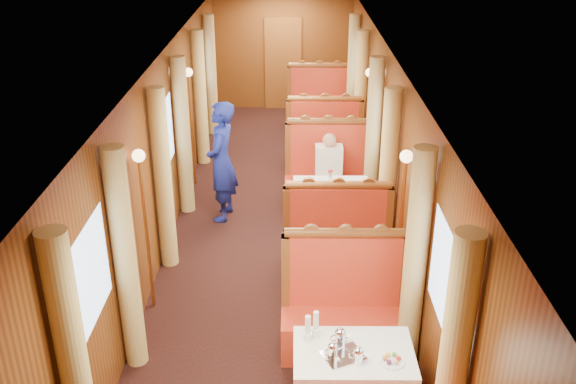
{
  "coord_description": "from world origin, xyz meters",
  "views": [
    {
      "loc": [
        0.21,
        -7.97,
        4.34
      ],
      "look_at": [
        0.16,
        -0.85,
        1.05
      ],
      "focal_mm": 40.0,
      "sensor_mm": 36.0,
      "label": 1
    }
  ],
  "objects_px": {
    "steward": "(222,162)",
    "banquette_far_fwd": "(323,144)",
    "table_mid": "(331,211)",
    "fruit_plate": "(392,360)",
    "banquette_far_aft": "(319,109)",
    "rose_vase_far": "(322,100)",
    "passenger": "(329,164)",
    "tea_tray": "(343,356)",
    "rose_vase_mid": "(330,175)",
    "banquette_mid_aft": "(328,178)",
    "teapot_back": "(340,339)",
    "table_far": "(321,128)",
    "banquette_near_aft": "(344,314)",
    "teapot_left": "(332,352)",
    "teapot_right": "(358,357)",
    "banquette_mid_fwd": "(336,244)"
  },
  "relations": [
    {
      "from": "banquette_mid_aft",
      "to": "teapot_back",
      "type": "distance_m",
      "value": 4.45
    },
    {
      "from": "table_far",
      "to": "passenger",
      "type": "height_order",
      "value": "passenger"
    },
    {
      "from": "passenger",
      "to": "tea_tray",
      "type": "bearing_deg",
      "value": -91.29
    },
    {
      "from": "teapot_right",
      "to": "fruit_plate",
      "type": "relative_size",
      "value": 0.65
    },
    {
      "from": "table_far",
      "to": "tea_tray",
      "type": "relative_size",
      "value": 3.09
    },
    {
      "from": "banquette_mid_fwd",
      "to": "rose_vase_far",
      "type": "height_order",
      "value": "banquette_mid_fwd"
    },
    {
      "from": "table_far",
      "to": "banquette_far_fwd",
      "type": "relative_size",
      "value": 0.78
    },
    {
      "from": "teapot_right",
      "to": "fruit_plate",
      "type": "height_order",
      "value": "teapot_right"
    },
    {
      "from": "steward",
      "to": "passenger",
      "type": "xyz_separation_m",
      "value": [
        1.55,
        0.26,
        -0.14
      ]
    },
    {
      "from": "passenger",
      "to": "teapot_back",
      "type": "bearing_deg",
      "value": -91.61
    },
    {
      "from": "banquette_far_fwd",
      "to": "fruit_plate",
      "type": "distance_m",
      "value": 6.13
    },
    {
      "from": "banquette_near_aft",
      "to": "banquette_far_fwd",
      "type": "height_order",
      "value": "same"
    },
    {
      "from": "table_mid",
      "to": "banquette_mid_fwd",
      "type": "height_order",
      "value": "banquette_mid_fwd"
    },
    {
      "from": "steward",
      "to": "banquette_far_fwd",
      "type": "bearing_deg",
      "value": 148.27
    },
    {
      "from": "banquette_far_aft",
      "to": "rose_vase_far",
      "type": "distance_m",
      "value": 1.15
    },
    {
      "from": "banquette_far_aft",
      "to": "teapot_back",
      "type": "distance_m",
      "value": 7.94
    },
    {
      "from": "tea_tray",
      "to": "teapot_left",
      "type": "height_order",
      "value": "teapot_left"
    },
    {
      "from": "banquette_far_fwd",
      "to": "teapot_left",
      "type": "height_order",
      "value": "banquette_far_fwd"
    },
    {
      "from": "table_mid",
      "to": "banquette_far_fwd",
      "type": "xyz_separation_m",
      "value": [
        0.0,
        2.49,
        0.05
      ]
    },
    {
      "from": "table_mid",
      "to": "teapot_right",
      "type": "xyz_separation_m",
      "value": [
        0.02,
        -3.65,
        0.44
      ]
    },
    {
      "from": "banquette_near_aft",
      "to": "table_far",
      "type": "bearing_deg",
      "value": 90.0
    },
    {
      "from": "steward",
      "to": "fruit_plate",
      "type": "bearing_deg",
      "value": 30.93
    },
    {
      "from": "rose_vase_mid",
      "to": "banquette_far_fwd",
      "type": "bearing_deg",
      "value": 89.4
    },
    {
      "from": "banquette_mid_fwd",
      "to": "table_far",
      "type": "height_order",
      "value": "banquette_mid_fwd"
    },
    {
      "from": "steward",
      "to": "passenger",
      "type": "distance_m",
      "value": 1.58
    },
    {
      "from": "table_far",
      "to": "banquette_far_aft",
      "type": "relative_size",
      "value": 0.78
    },
    {
      "from": "fruit_plate",
      "to": "passenger",
      "type": "distance_m",
      "value": 4.44
    },
    {
      "from": "fruit_plate",
      "to": "teapot_back",
      "type": "bearing_deg",
      "value": 153.06
    },
    {
      "from": "banquette_mid_aft",
      "to": "passenger",
      "type": "bearing_deg",
      "value": -90.0
    },
    {
      "from": "tea_tray",
      "to": "rose_vase_mid",
      "type": "bearing_deg",
      "value": 88.84
    },
    {
      "from": "steward",
      "to": "rose_vase_far",
      "type": "bearing_deg",
      "value": 159.01
    },
    {
      "from": "teapot_left",
      "to": "fruit_plate",
      "type": "height_order",
      "value": "teapot_left"
    },
    {
      "from": "banquette_mid_fwd",
      "to": "rose_vase_mid",
      "type": "xyz_separation_m",
      "value": [
        -0.03,
        0.99,
        0.5
      ]
    },
    {
      "from": "banquette_far_fwd",
      "to": "banquette_far_aft",
      "type": "bearing_deg",
      "value": 90.0
    },
    {
      "from": "banquette_mid_fwd",
      "to": "banquette_mid_aft",
      "type": "bearing_deg",
      "value": 90.0
    },
    {
      "from": "banquette_far_aft",
      "to": "teapot_left",
      "type": "distance_m",
      "value": 8.11
    },
    {
      "from": "table_mid",
      "to": "teapot_back",
      "type": "xyz_separation_m",
      "value": [
        -0.12,
        -3.41,
        0.44
      ]
    },
    {
      "from": "banquette_far_aft",
      "to": "rose_vase_mid",
      "type": "height_order",
      "value": "banquette_far_aft"
    },
    {
      "from": "banquette_far_fwd",
      "to": "passenger",
      "type": "xyz_separation_m",
      "value": [
        -0.0,
        -1.69,
        0.32
      ]
    },
    {
      "from": "banquette_far_aft",
      "to": "teapot_left",
      "type": "height_order",
      "value": "banquette_far_aft"
    },
    {
      "from": "banquette_mid_fwd",
      "to": "banquette_far_aft",
      "type": "bearing_deg",
      "value": 90.0
    },
    {
      "from": "banquette_mid_fwd",
      "to": "teapot_left",
      "type": "height_order",
      "value": "banquette_mid_fwd"
    },
    {
      "from": "table_far",
      "to": "tea_tray",
      "type": "xyz_separation_m",
      "value": [
        -0.1,
        -7.07,
        0.38
      ]
    },
    {
      "from": "tea_tray",
      "to": "rose_vase_mid",
      "type": "height_order",
      "value": "rose_vase_mid"
    },
    {
      "from": "teapot_right",
      "to": "rose_vase_mid",
      "type": "bearing_deg",
      "value": 99.22
    },
    {
      "from": "banquette_far_aft",
      "to": "fruit_plate",
      "type": "xyz_separation_m",
      "value": [
        0.31,
        -8.14,
        0.35
      ]
    },
    {
      "from": "banquette_near_aft",
      "to": "banquette_mid_fwd",
      "type": "height_order",
      "value": "same"
    },
    {
      "from": "steward",
      "to": "tea_tray",
      "type": "bearing_deg",
      "value": 26.4
    },
    {
      "from": "teapot_right",
      "to": "teapot_back",
      "type": "bearing_deg",
      "value": 128.89
    },
    {
      "from": "rose_vase_mid",
      "to": "passenger",
      "type": "relative_size",
      "value": 0.47
    }
  ]
}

